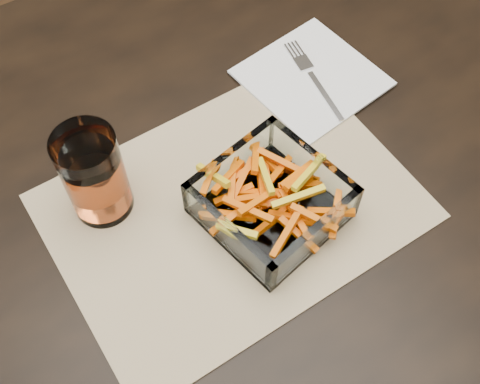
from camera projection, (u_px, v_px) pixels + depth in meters
name	position (u px, v px, depth m)	size (l,w,h in m)	color
dining_table	(264.00, 171.00, 0.91)	(1.60, 0.90, 0.75)	black
placemat	(233.00, 206.00, 0.78)	(0.45, 0.33, 0.00)	tan
glass_bowl	(271.00, 202.00, 0.75)	(0.18, 0.18, 0.06)	white
tumbler	(95.00, 177.00, 0.72)	(0.08, 0.08, 0.13)	white
napkin	(312.00, 78.00, 0.89)	(0.18, 0.18, 0.00)	white
fork	(313.00, 77.00, 0.88)	(0.04, 0.17, 0.00)	silver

